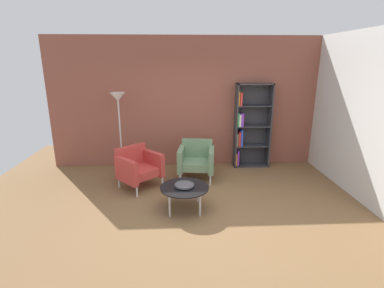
{
  "coord_description": "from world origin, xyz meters",
  "views": [
    {
      "loc": [
        -0.35,
        -4.12,
        2.39
      ],
      "look_at": [
        -0.1,
        0.84,
        0.95
      ],
      "focal_mm": 27.21,
      "sensor_mm": 36.0,
      "label": 1
    }
  ],
  "objects_px": {
    "armchair_spare_guest": "(138,166)",
    "floor_lamp_torchiere": "(118,107)",
    "bookshelf_tall": "(249,127)",
    "decorative_bowl": "(184,185)",
    "armchair_by_bookshelf": "(196,159)",
    "coffee_table_low": "(184,188)"
  },
  "relations": [
    {
      "from": "armchair_spare_guest",
      "to": "floor_lamp_torchiere",
      "type": "relative_size",
      "value": 0.55
    },
    {
      "from": "bookshelf_tall",
      "to": "floor_lamp_torchiere",
      "type": "bearing_deg",
      "value": -175.22
    },
    {
      "from": "decorative_bowl",
      "to": "armchair_by_bookshelf",
      "type": "height_order",
      "value": "armchair_by_bookshelf"
    },
    {
      "from": "decorative_bowl",
      "to": "armchair_by_bookshelf",
      "type": "xyz_separation_m",
      "value": [
        0.28,
        1.33,
        -0.02
      ]
    },
    {
      "from": "coffee_table_low",
      "to": "decorative_bowl",
      "type": "bearing_deg",
      "value": 143.13
    },
    {
      "from": "armchair_spare_guest",
      "to": "armchair_by_bookshelf",
      "type": "xyz_separation_m",
      "value": [
        1.15,
        0.38,
        0.0
      ]
    },
    {
      "from": "bookshelf_tall",
      "to": "coffee_table_low",
      "type": "bearing_deg",
      "value": -127.21
    },
    {
      "from": "coffee_table_low",
      "to": "armchair_spare_guest",
      "type": "height_order",
      "value": "armchair_spare_guest"
    },
    {
      "from": "bookshelf_tall",
      "to": "decorative_bowl",
      "type": "distance_m",
      "value": 2.58
    },
    {
      "from": "decorative_bowl",
      "to": "floor_lamp_torchiere",
      "type": "xyz_separation_m",
      "value": [
        -1.33,
        1.78,
        1.01
      ]
    },
    {
      "from": "bookshelf_tall",
      "to": "decorative_bowl",
      "type": "height_order",
      "value": "bookshelf_tall"
    },
    {
      "from": "coffee_table_low",
      "to": "armchair_spare_guest",
      "type": "relative_size",
      "value": 0.84
    },
    {
      "from": "decorative_bowl",
      "to": "armchair_by_bookshelf",
      "type": "bearing_deg",
      "value": 78.03
    },
    {
      "from": "coffee_table_low",
      "to": "decorative_bowl",
      "type": "height_order",
      "value": "decorative_bowl"
    },
    {
      "from": "decorative_bowl",
      "to": "armchair_spare_guest",
      "type": "height_order",
      "value": "armchair_spare_guest"
    },
    {
      "from": "coffee_table_low",
      "to": "armchair_by_bookshelf",
      "type": "height_order",
      "value": "armchair_by_bookshelf"
    },
    {
      "from": "bookshelf_tall",
      "to": "armchair_spare_guest",
      "type": "bearing_deg",
      "value": -155.95
    },
    {
      "from": "bookshelf_tall",
      "to": "decorative_bowl",
      "type": "relative_size",
      "value": 5.94
    },
    {
      "from": "coffee_table_low",
      "to": "floor_lamp_torchiere",
      "type": "xyz_separation_m",
      "value": [
        -1.33,
        1.78,
        1.08
      ]
    },
    {
      "from": "bookshelf_tall",
      "to": "armchair_by_bookshelf",
      "type": "distance_m",
      "value": 1.52
    },
    {
      "from": "decorative_bowl",
      "to": "armchair_spare_guest",
      "type": "distance_m",
      "value": 1.29
    },
    {
      "from": "bookshelf_tall",
      "to": "armchair_spare_guest",
      "type": "xyz_separation_m",
      "value": [
        -2.4,
        -1.07,
        -0.51
      ]
    }
  ]
}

